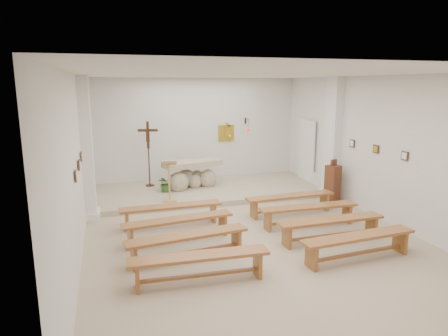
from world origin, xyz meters
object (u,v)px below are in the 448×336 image
object	(u,v)px
altar	(192,176)
bench_right_second	(309,211)
bench_left_front	(171,210)
bench_left_second	(179,224)
bench_left_third	(188,240)
bench_left_fourth	(199,262)
donation_pedestal	(333,184)
bench_right_front	(290,200)
bench_right_third	(331,224)
bench_right_fourth	(358,241)
lectern	(169,180)
crucifix_stand	(148,149)

from	to	relation	value
altar	bench_right_second	bearing A→B (deg)	-76.24
altar	bench_left_front	world-z (taller)	altar
bench_left_second	bench_left_third	world-z (taller)	same
bench_left_second	bench_left_fourth	distance (m)	1.93
altar	bench_right_second	xyz separation A→B (m)	(1.98, -3.80, -0.12)
donation_pedestal	bench_left_third	size ratio (longest dim) A/B	0.52
bench_right_front	bench_left_fourth	size ratio (longest dim) A/B	1.00
donation_pedestal	bench_left_third	distance (m)	5.27
altar	bench_left_front	distance (m)	3.04
donation_pedestal	bench_right_front	distance (m)	1.66
bench_left_front	bench_right_second	xyz separation A→B (m)	(3.09, -0.97, 0.00)
bench_right_front	bench_right_second	size ratio (longest dim) A/B	1.00
bench_left_front	bench_left_second	world-z (taller)	same
bench_right_third	bench_right_fourth	distance (m)	0.97
lectern	bench_right_fourth	xyz separation A→B (m)	(2.88, -4.45, -0.35)
crucifix_stand	bench_left_front	distance (m)	3.51
altar	bench_left_third	distance (m)	4.89
altar	bench_left_fourth	world-z (taller)	altar
bench_right_front	bench_right_second	distance (m)	0.97
donation_pedestal	bench_left_fourth	world-z (taller)	donation_pedestal
bench_right_third	bench_right_front	bearing A→B (deg)	89.36
bench_right_third	altar	bearing A→B (deg)	111.99
altar	crucifix_stand	distance (m)	1.58
bench_right_front	bench_right_third	size ratio (longest dim) A/B	1.01
bench_left_front	bench_right_front	size ratio (longest dim) A/B	1.00
altar	bench_right_fourth	size ratio (longest dim) A/B	0.79
bench_left_second	bench_right_third	bearing A→B (deg)	-24.69
bench_left_third	bench_left_fourth	size ratio (longest dim) A/B	1.01
bench_left_third	bench_right_third	world-z (taller)	same
bench_left_third	bench_right_third	distance (m)	3.09
bench_right_front	bench_right_second	xyz separation A→B (m)	(0.00, -0.97, 0.00)
bench_right_third	bench_right_fourth	bearing A→B (deg)	-90.64
bench_right_second	bench_left_third	size ratio (longest dim) A/B	0.99
bench_right_second	bench_left_third	bearing A→B (deg)	-161.27
lectern	donation_pedestal	bearing A→B (deg)	-6.45
bench_right_front	bench_left_third	world-z (taller)	same
bench_right_front	bench_left_third	bearing A→B (deg)	-151.02
donation_pedestal	bench_right_third	world-z (taller)	donation_pedestal
altar	crucifix_stand	bearing A→B (deg)	142.03
crucifix_stand	bench_right_front	size ratio (longest dim) A/B	0.85
bench_left_fourth	bench_left_second	bearing A→B (deg)	92.77
altar	bench_right_front	world-z (taller)	altar
bench_left_third	bench_right_third	bearing A→B (deg)	-7.33
crucifix_stand	bench_left_third	distance (m)	5.40
bench_right_second	bench_right_third	distance (m)	0.97
altar	bench_right_fourth	world-z (taller)	altar
altar	bench_left_fourth	distance (m)	5.83
bench_left_fourth	bench_right_fourth	size ratio (longest dim) A/B	1.00
lectern	bench_right_front	bearing A→B (deg)	-21.96
bench_left_front	bench_right_fourth	distance (m)	4.24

